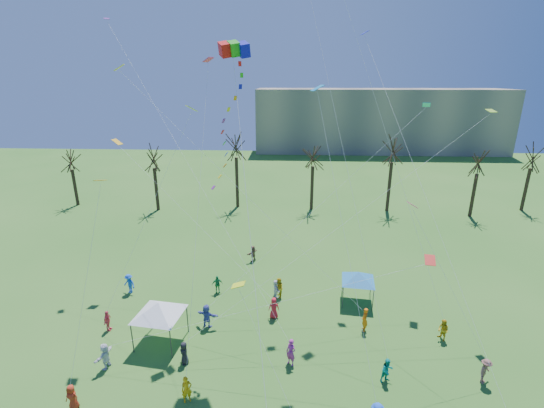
# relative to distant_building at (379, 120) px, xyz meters

# --- Properties ---
(distant_building) EXTENTS (60.00, 14.00, 15.00)m
(distant_building) POSITION_rel_distant_building_xyz_m (0.00, 0.00, 0.00)
(distant_building) COLOR gray
(distant_building) RESTS_ON ground
(bare_tree_row) EXTENTS (68.07, 8.02, 11.15)m
(bare_tree_row) POSITION_rel_distant_building_xyz_m (-18.25, -46.33, -0.41)
(bare_tree_row) COLOR black
(bare_tree_row) RESTS_ON ground
(big_box_kite) EXTENTS (2.51, 6.84, 20.59)m
(big_box_kite) POSITION_rel_distant_building_xyz_m (-25.12, -73.17, 7.04)
(big_box_kite) COLOR red
(big_box_kite) RESTS_ON ground
(canopy_tent_white) EXTENTS (4.19, 4.19, 3.17)m
(canopy_tent_white) POSITION_rel_distant_building_xyz_m (-30.30, -75.02, -4.81)
(canopy_tent_white) COLOR #3F3F44
(canopy_tent_white) RESTS_ON ground
(canopy_tent_blue) EXTENTS (3.59, 3.59, 2.71)m
(canopy_tent_blue) POSITION_rel_distant_building_xyz_m (-15.85, -69.18, -5.20)
(canopy_tent_blue) COLOR #3F3F44
(canopy_tent_blue) RESTS_ON ground
(festival_crowd) EXTENTS (26.81, 20.71, 1.86)m
(festival_crowd) POSITION_rel_distant_building_xyz_m (-23.30, -74.45, -6.65)
(festival_crowd) COLOR #B52C16
(festival_crowd) RESTS_ON ground
(small_kites_aloft) EXTENTS (30.89, 19.49, 32.81)m
(small_kites_aloft) POSITION_rel_distant_building_xyz_m (-22.50, -70.46, 6.81)
(small_kites_aloft) COLOR yellow
(small_kites_aloft) RESTS_ON ground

